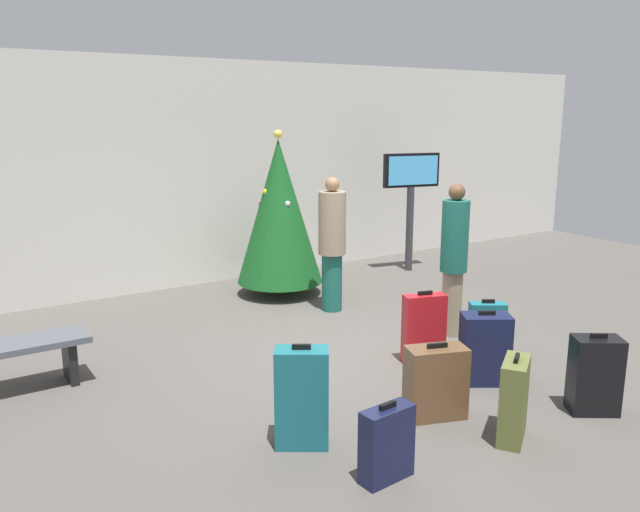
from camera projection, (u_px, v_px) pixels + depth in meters
name	position (u px, v px, depth m)	size (l,w,h in m)	color
ground_plane	(355.00, 353.00, 6.88)	(16.00, 16.00, 0.00)	#514C47
back_wall	(212.00, 173.00, 9.54)	(16.00, 0.20, 3.30)	beige
holiday_tree	(279.00, 212.00, 8.90)	(1.21, 1.21, 2.32)	#4C3319
flight_info_kiosk	(411.00, 188.00, 10.22)	(0.95, 0.29, 1.91)	#333338
waiting_bench	(7.00, 357.00, 5.83)	(1.45, 0.44, 0.48)	#4C5159
traveller_0	(454.00, 256.00, 7.26)	(0.39, 0.39, 1.77)	gray
traveller_1	(332.00, 241.00, 8.20)	(0.42, 0.42, 1.75)	#19594C
suitcase_0	(387.00, 444.00, 4.47)	(0.41, 0.19, 0.59)	#141938
suitcase_1	(424.00, 328.00, 6.59)	(0.47, 0.29, 0.76)	#B2191E
suitcase_2	(485.00, 349.00, 6.08)	(0.53, 0.48, 0.72)	#141938
suitcase_3	(436.00, 382.00, 5.39)	(0.56, 0.41, 0.66)	brown
suitcase_4	(514.00, 400.00, 5.01)	(0.45, 0.39, 0.71)	#59602D
suitcase_5	(595.00, 375.00, 5.47)	(0.47, 0.43, 0.72)	black
suitcase_6	(487.00, 329.00, 6.76)	(0.41, 0.35, 0.63)	#19606B
suitcase_7	(302.00, 398.00, 4.90)	(0.47, 0.41, 0.84)	#19606B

